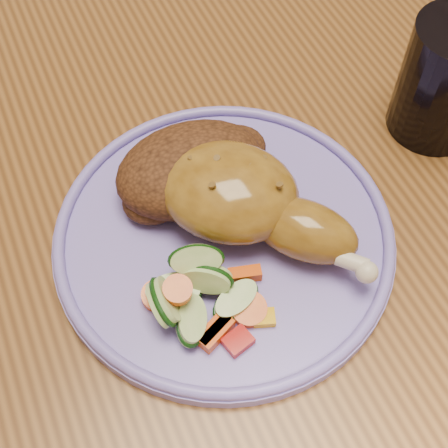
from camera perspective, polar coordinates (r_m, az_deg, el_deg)
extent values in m
plane|color=#4F301B|center=(1.28, 2.17, -14.33)|extent=(4.00, 4.00, 0.00)
cube|color=brown|center=(0.63, 4.30, 7.44)|extent=(0.90, 1.40, 0.04)
cube|color=#4C2D16|center=(1.21, -8.69, 16.33)|extent=(0.42, 0.42, 0.04)
cylinder|color=#4C2D16|center=(1.24, -12.48, 0.87)|extent=(0.04, 0.04, 0.41)
cylinder|color=#4C2D16|center=(1.48, -16.58, 11.52)|extent=(0.04, 0.04, 0.41)
cylinder|color=#4C2D16|center=(1.30, 2.75, 6.24)|extent=(0.04, 0.04, 0.41)
cylinder|color=#4C2D16|center=(1.53, -3.27, 15.86)|extent=(0.04, 0.04, 0.41)
cylinder|color=#7767C5|center=(0.53, 0.00, -1.23)|extent=(0.29, 0.29, 0.01)
torus|color=#7767C5|center=(0.52, 0.00, -0.60)|extent=(0.29, 0.29, 0.01)
ellipsoid|color=#8B611D|center=(0.51, 0.43, 3.00)|extent=(0.15, 0.15, 0.06)
ellipsoid|color=#8B611D|center=(0.50, 7.32, -0.54)|extent=(0.10, 0.10, 0.05)
sphere|color=beige|center=(0.49, 12.93, -4.31)|extent=(0.02, 0.02, 0.02)
ellipsoid|color=#4C2813|center=(0.54, -3.12, 5.06)|extent=(0.13, 0.10, 0.06)
ellipsoid|color=#4C2813|center=(0.56, 0.64, 6.70)|extent=(0.06, 0.05, 0.04)
ellipsoid|color=#4C2813|center=(0.54, -6.46, 2.23)|extent=(0.05, 0.05, 0.03)
cube|color=#A50A05|center=(0.48, 1.27, -10.64)|extent=(0.02, 0.02, 0.01)
cube|color=#E5A507|center=(0.49, 3.67, -8.53)|extent=(0.02, 0.02, 0.01)
cube|color=#F85B08|center=(0.48, -0.67, -9.96)|extent=(0.03, 0.02, 0.01)
cylinder|color=#F85B08|center=(0.49, 2.26, -7.79)|extent=(0.03, 0.03, 0.01)
cube|color=#F85B08|center=(0.50, 1.91, -4.62)|extent=(0.03, 0.02, 0.01)
cylinder|color=#F85B08|center=(0.47, -4.27, -6.03)|extent=(0.02, 0.02, 0.01)
cylinder|color=#F85B08|center=(0.49, -6.16, -6.55)|extent=(0.02, 0.03, 0.01)
cube|color=#F85B08|center=(0.48, -0.96, -9.67)|extent=(0.03, 0.02, 0.01)
cylinder|color=#C6DC8F|center=(0.49, -4.22, -6.75)|extent=(0.05, 0.05, 0.02)
cylinder|color=#C6DC8F|center=(0.47, -5.58, -7.09)|extent=(0.03, 0.04, 0.04)
cylinder|color=#C6DC8F|center=(0.48, -1.65, -4.95)|extent=(0.05, 0.04, 0.04)
cylinder|color=#C6DC8F|center=(0.49, 1.08, -7.01)|extent=(0.05, 0.05, 0.02)
cylinder|color=#C6DC8F|center=(0.48, -2.56, -3.25)|extent=(0.05, 0.05, 0.04)
cylinder|color=#C6DC8F|center=(0.48, -3.01, -8.81)|extent=(0.05, 0.05, 0.02)
cylinder|color=#C6DC8F|center=(0.49, -4.94, -5.94)|extent=(0.04, 0.04, 0.02)
cylinder|color=black|center=(0.61, 19.74, 12.26)|extent=(0.09, 0.09, 0.11)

